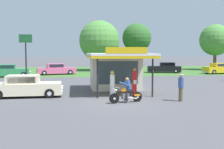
{
  "coord_description": "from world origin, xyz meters",
  "views": [
    {
      "loc": [
        -2.99,
        -17.38,
        3.2
      ],
      "look_at": [
        0.11,
        4.45,
        1.4
      ],
      "focal_mm": 44.92,
      "sensor_mm": 36.0,
      "label": 1
    }
  ],
  "objects_px": {
    "gas_pump_nearside": "(112,85)",
    "parked_car_back_row_far_left": "(165,68)",
    "parked_car_back_row_right": "(56,70)",
    "roadside_pole_sign": "(26,52)",
    "parked_car_back_row_centre": "(119,70)",
    "parked_car_back_row_centre_left": "(220,69)",
    "motorcycle_with_rider": "(127,92)",
    "parked_car_back_row_far_right": "(10,71)",
    "bystander_standing_back_lot": "(181,86)",
    "gas_pump_offside": "(134,83)",
    "featured_classic_sedan": "(25,87)"
  },
  "relations": [
    {
      "from": "parked_car_back_row_far_right",
      "to": "parked_car_back_row_far_left",
      "type": "height_order",
      "value": "parked_car_back_row_far_right"
    },
    {
      "from": "motorcycle_with_rider",
      "to": "bystander_standing_back_lot",
      "type": "height_order",
      "value": "bystander_standing_back_lot"
    },
    {
      "from": "parked_car_back_row_right",
      "to": "parked_car_back_row_centre_left",
      "type": "bearing_deg",
      "value": -4.54
    },
    {
      "from": "gas_pump_nearside",
      "to": "motorcycle_with_rider",
      "type": "xyz_separation_m",
      "value": [
        0.52,
        -2.69,
        -0.18
      ]
    },
    {
      "from": "parked_car_back_row_far_left",
      "to": "gas_pump_nearside",
      "type": "bearing_deg",
      "value": -117.66
    },
    {
      "from": "parked_car_back_row_centre",
      "to": "parked_car_back_row_centre_left",
      "type": "relative_size",
      "value": 0.94
    },
    {
      "from": "parked_car_back_row_far_left",
      "to": "parked_car_back_row_centre",
      "type": "bearing_deg",
      "value": -164.19
    },
    {
      "from": "motorcycle_with_rider",
      "to": "parked_car_back_row_far_right",
      "type": "height_order",
      "value": "parked_car_back_row_far_right"
    },
    {
      "from": "parked_car_back_row_centre_left",
      "to": "parked_car_back_row_right",
      "type": "bearing_deg",
      "value": 175.46
    },
    {
      "from": "parked_car_back_row_centre",
      "to": "gas_pump_nearside",
      "type": "bearing_deg",
      "value": -101.05
    },
    {
      "from": "motorcycle_with_rider",
      "to": "parked_car_back_row_centre",
      "type": "bearing_deg",
      "value": 81.63
    },
    {
      "from": "gas_pump_offside",
      "to": "parked_car_back_row_right",
      "type": "xyz_separation_m",
      "value": [
        -6.72,
        20.05,
        -0.22
      ]
    },
    {
      "from": "gas_pump_nearside",
      "to": "parked_car_back_row_right",
      "type": "xyz_separation_m",
      "value": [
        -5.08,
        20.05,
        -0.13
      ]
    },
    {
      "from": "gas_pump_offside",
      "to": "featured_classic_sedan",
      "type": "distance_m",
      "value": 7.82
    },
    {
      "from": "parked_car_back_row_right",
      "to": "bystander_standing_back_lot",
      "type": "distance_m",
      "value": 24.54
    },
    {
      "from": "parked_car_back_row_centre",
      "to": "parked_car_back_row_centre_left",
      "type": "distance_m",
      "value": 14.79
    },
    {
      "from": "bystander_standing_back_lot",
      "to": "parked_car_back_row_far_right",
      "type": "bearing_deg",
      "value": 126.79
    },
    {
      "from": "parked_car_back_row_right",
      "to": "parked_car_back_row_far_right",
      "type": "height_order",
      "value": "parked_car_back_row_far_right"
    },
    {
      "from": "parked_car_back_row_centre_left",
      "to": "roadside_pole_sign",
      "type": "distance_m",
      "value": 28.52
    },
    {
      "from": "parked_car_back_row_centre",
      "to": "parked_car_back_row_far_left",
      "type": "distance_m",
      "value": 7.65
    },
    {
      "from": "parked_car_back_row_right",
      "to": "roadside_pole_sign",
      "type": "height_order",
      "value": "roadside_pole_sign"
    },
    {
      "from": "bystander_standing_back_lot",
      "to": "parked_car_back_row_right",
      "type": "bearing_deg",
      "value": 111.93
    },
    {
      "from": "gas_pump_nearside",
      "to": "roadside_pole_sign",
      "type": "distance_m",
      "value": 8.9
    },
    {
      "from": "gas_pump_offside",
      "to": "parked_car_back_row_centre_left",
      "type": "relative_size",
      "value": 0.39
    },
    {
      "from": "parked_car_back_row_far_left",
      "to": "motorcycle_with_rider",
      "type": "bearing_deg",
      "value": -113.9
    },
    {
      "from": "parked_car_back_row_centre",
      "to": "parked_car_back_row_right",
      "type": "bearing_deg",
      "value": 173.49
    },
    {
      "from": "parked_car_back_row_far_right",
      "to": "roadside_pole_sign",
      "type": "xyz_separation_m",
      "value": [
        3.86,
        -11.78,
        2.48
      ]
    },
    {
      "from": "parked_car_back_row_centre_left",
      "to": "bystander_standing_back_lot",
      "type": "relative_size",
      "value": 2.94
    },
    {
      "from": "parked_car_back_row_centre_left",
      "to": "roadside_pole_sign",
      "type": "xyz_separation_m",
      "value": [
        -25.29,
        -12.95,
        2.49
      ]
    },
    {
      "from": "parked_car_back_row_centre_left",
      "to": "parked_car_back_row_far_left",
      "type": "distance_m",
      "value": 7.97
    },
    {
      "from": "motorcycle_with_rider",
      "to": "featured_classic_sedan",
      "type": "xyz_separation_m",
      "value": [
        -6.68,
        3.26,
        0.06
      ]
    },
    {
      "from": "bystander_standing_back_lot",
      "to": "parked_car_back_row_far_left",
      "type": "bearing_deg",
      "value": 73.65
    },
    {
      "from": "parked_car_back_row_far_right",
      "to": "gas_pump_offside",
      "type": "bearing_deg",
      "value": -54.12
    },
    {
      "from": "parked_car_back_row_far_right",
      "to": "parked_car_back_row_far_left",
      "type": "distance_m",
      "value": 22.13
    },
    {
      "from": "parked_car_back_row_centre_left",
      "to": "parked_car_back_row_far_right",
      "type": "xyz_separation_m",
      "value": [
        -29.15,
        -1.18,
        0.01
      ]
    },
    {
      "from": "featured_classic_sedan",
      "to": "parked_car_back_row_far_left",
      "type": "bearing_deg",
      "value": 50.02
    },
    {
      "from": "featured_classic_sedan",
      "to": "motorcycle_with_rider",
      "type": "bearing_deg",
      "value": -25.98
    },
    {
      "from": "gas_pump_nearside",
      "to": "parked_car_back_row_far_left",
      "type": "distance_m",
      "value": 23.85
    },
    {
      "from": "motorcycle_with_rider",
      "to": "parked_car_back_row_right",
      "type": "distance_m",
      "value": 23.42
    },
    {
      "from": "parked_car_back_row_far_left",
      "to": "bystander_standing_back_lot",
      "type": "xyz_separation_m",
      "value": [
        -7.0,
        -23.84,
        0.23
      ]
    },
    {
      "from": "motorcycle_with_rider",
      "to": "parked_car_back_row_centre_left",
      "type": "xyz_separation_m",
      "value": [
        17.96,
        20.86,
        0.06
      ]
    },
    {
      "from": "motorcycle_with_rider",
      "to": "parked_car_back_row_centre_left",
      "type": "bearing_deg",
      "value": 49.27
    },
    {
      "from": "parked_car_back_row_centre",
      "to": "parked_car_back_row_centre_left",
      "type": "bearing_deg",
      "value": -3.37
    },
    {
      "from": "parked_car_back_row_right",
      "to": "parked_car_back_row_far_left",
      "type": "xyz_separation_m",
      "value": [
        16.16,
        1.08,
        0.03
      ]
    },
    {
      "from": "gas_pump_nearside",
      "to": "gas_pump_offside",
      "type": "distance_m",
      "value": 1.63
    },
    {
      "from": "gas_pump_nearside",
      "to": "parked_car_back_row_far_left",
      "type": "xyz_separation_m",
      "value": [
        11.07,
        21.12,
        -0.1
      ]
    },
    {
      "from": "parked_car_back_row_centre",
      "to": "parked_car_back_row_far_right",
      "type": "height_order",
      "value": "parked_car_back_row_far_right"
    },
    {
      "from": "parked_car_back_row_centre",
      "to": "roadside_pole_sign",
      "type": "bearing_deg",
      "value": -127.29
    },
    {
      "from": "featured_classic_sedan",
      "to": "parked_car_back_row_far_left",
      "type": "distance_m",
      "value": 26.83
    },
    {
      "from": "gas_pump_offside",
      "to": "parked_car_back_row_far_right",
      "type": "distance_m",
      "value": 20.98
    }
  ]
}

